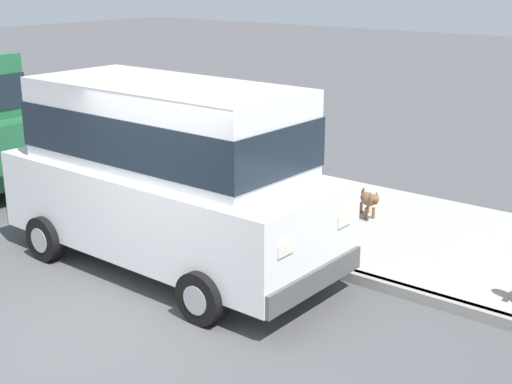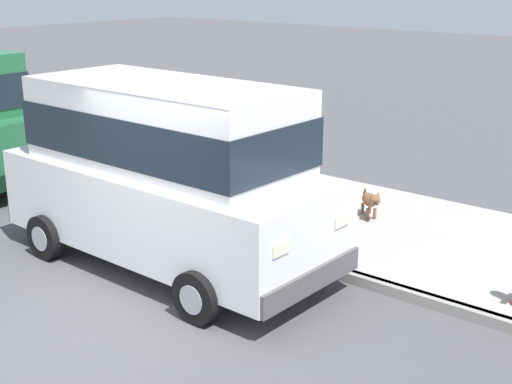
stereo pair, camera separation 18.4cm
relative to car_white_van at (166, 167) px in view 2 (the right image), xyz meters
The scene contains 5 objects.
ground_plane 2.62m from the car_white_van, 161.30° to the right, with size 80.00×80.00×0.00m, color #4C4C4F.
curb 1.86m from the car_white_van, 33.01° to the right, with size 0.16×64.00×0.14m, color gray.
sidewalk 3.26m from the car_white_van, 13.81° to the right, with size 3.60×64.00×0.14m, color #A8A59E.
car_white_van is the anchor object (origin of this frame).
dog_brown 3.51m from the car_white_van, 23.64° to the right, with size 0.55×0.59×0.49m.
Camera 2 is at (-4.18, -5.96, 3.90)m, focal length 49.83 mm.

